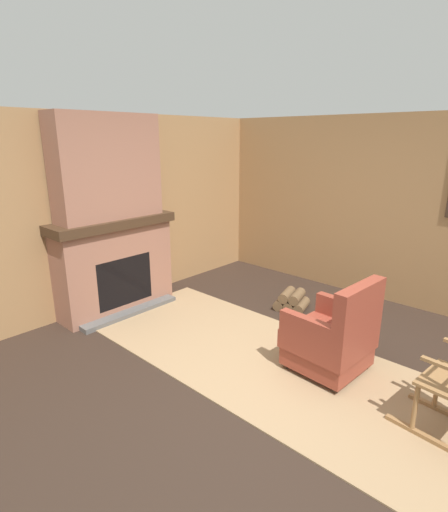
{
  "coord_description": "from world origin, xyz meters",
  "views": [
    {
      "loc": [
        1.83,
        -2.59,
        2.15
      ],
      "look_at": [
        -1.0,
        0.48,
        0.9
      ],
      "focal_mm": 28.0,
      "sensor_mm": 36.0,
      "label": 1
    }
  ],
  "objects_px": {
    "oil_lamp_vase": "(65,216)",
    "armchair": "(333,338)",
    "storage_case": "(118,211)",
    "firewood_stack": "(292,301)"
  },
  "relations": [
    {
      "from": "armchair",
      "to": "storage_case",
      "type": "xyz_separation_m",
      "value": [
        -2.79,
        -0.43,
        0.92
      ]
    },
    {
      "from": "oil_lamp_vase",
      "to": "storage_case",
      "type": "xyz_separation_m",
      "value": [
        0.0,
        0.67,
        -0.04
      ]
    },
    {
      "from": "firewood_stack",
      "to": "storage_case",
      "type": "relative_size",
      "value": 1.78
    },
    {
      "from": "oil_lamp_vase",
      "to": "firewood_stack",
      "type": "bearing_deg",
      "value": 50.6
    },
    {
      "from": "armchair",
      "to": "storage_case",
      "type": "height_order",
      "value": "storage_case"
    },
    {
      "from": "firewood_stack",
      "to": "storage_case",
      "type": "distance_m",
      "value": 2.49
    },
    {
      "from": "firewood_stack",
      "to": "oil_lamp_vase",
      "type": "distance_m",
      "value": 2.94
    },
    {
      "from": "storage_case",
      "to": "armchair",
      "type": "bearing_deg",
      "value": 8.8
    },
    {
      "from": "oil_lamp_vase",
      "to": "armchair",
      "type": "bearing_deg",
      "value": 21.64
    },
    {
      "from": "armchair",
      "to": "oil_lamp_vase",
      "type": "distance_m",
      "value": 3.15
    }
  ]
}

